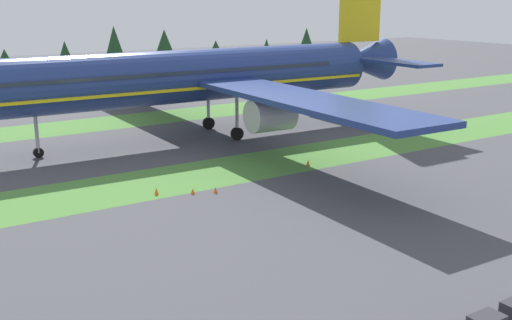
% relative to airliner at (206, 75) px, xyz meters
% --- Properties ---
extents(grass_strip_near, '(320.00, 10.35, 0.01)m').
position_rel_airliner_xyz_m(grass_strip_near, '(-14.96, -16.30, -8.38)').
color(grass_strip_near, '#4C8438').
rests_on(grass_strip_near, ground).
extents(grass_strip_far, '(320.00, 10.35, 0.01)m').
position_rel_airliner_xyz_m(grass_strip_far, '(-14.96, 16.40, -8.38)').
color(grass_strip_far, '#4C8438').
rests_on(grass_strip_far, ground).
extents(airliner, '(62.90, 77.39, 23.38)m').
position_rel_airliner_xyz_m(airliner, '(0.00, 0.00, 0.00)').
color(airliner, navy).
rests_on(airliner, ground).
extents(taxiway_marker_0, '(0.44, 0.44, 0.53)m').
position_rel_airliner_xyz_m(taxiway_marker_0, '(-13.49, -21.80, -8.12)').
color(taxiway_marker_0, orange).
rests_on(taxiway_marker_0, ground).
extents(taxiway_marker_1, '(0.44, 0.44, 0.57)m').
position_rel_airliner_xyz_m(taxiway_marker_1, '(-11.49, -22.70, -8.10)').
color(taxiway_marker_1, orange).
rests_on(taxiway_marker_1, ground).
extents(taxiway_marker_2, '(0.44, 0.44, 0.68)m').
position_rel_airliner_xyz_m(taxiway_marker_2, '(-16.53, -20.11, -8.04)').
color(taxiway_marker_2, orange).
rests_on(taxiway_marker_2, ground).
extents(taxiway_marker_3, '(0.44, 0.44, 0.68)m').
position_rel_airliner_xyz_m(taxiway_marker_3, '(2.21, -19.62, -8.04)').
color(taxiway_marker_3, orange).
rests_on(taxiway_marker_3, ground).
extents(distant_tree_line, '(148.42, 10.15, 12.66)m').
position_rel_airliner_xyz_m(distant_tree_line, '(-7.95, 55.31, -1.72)').
color(distant_tree_line, '#4C3823').
rests_on(distant_tree_line, ground).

